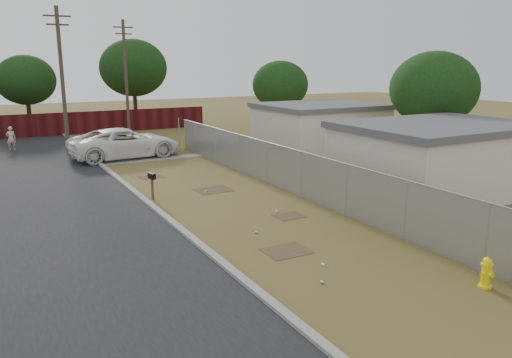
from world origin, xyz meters
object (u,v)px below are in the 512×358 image
mailbox (152,178)px  pedestrian (11,138)px  fire_hydrant (486,273)px  pickup_truck (125,143)px

mailbox → pedestrian: size_ratio=0.72×
fire_hydrant → mailbox: mailbox is taller
fire_hydrant → pickup_truck: size_ratio=0.13×
mailbox → pickup_truck: (1.45, 10.02, 0.00)m
pedestrian → pickup_truck: bearing=139.9°
mailbox → fire_hydrant: bearing=-68.3°
fire_hydrant → pickup_truck: pickup_truck is taller
mailbox → pickup_truck: size_ratio=0.18×
mailbox → pedestrian: pedestrian is taller
pickup_truck → pedestrian: pickup_truck is taller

